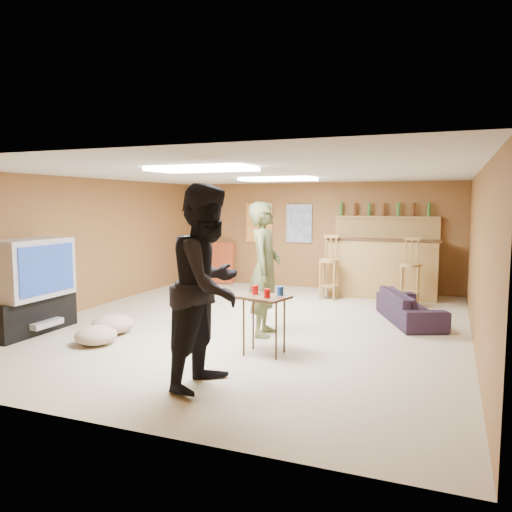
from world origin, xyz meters
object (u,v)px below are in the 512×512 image
(person_olive, at_px, (265,269))
(sofa, at_px, (410,307))
(bar_counter, at_px, (382,268))
(tv_body, at_px, (30,268))
(person_black, at_px, (209,286))
(tray_table, at_px, (264,325))

(person_olive, bearing_deg, sofa, -60.03)
(bar_counter, bearing_deg, sofa, -71.01)
(bar_counter, relative_size, person_olive, 1.11)
(tv_body, distance_m, person_black, 3.28)
(tv_body, relative_size, person_olive, 0.61)
(person_black, height_order, tray_table, person_black)
(tv_body, relative_size, person_black, 0.56)
(person_black, bearing_deg, sofa, -21.41)
(bar_counter, relative_size, person_black, 1.01)
(person_black, bearing_deg, tray_table, -3.77)
(tv_body, relative_size, sofa, 0.70)
(tray_table, bearing_deg, sofa, 57.15)
(person_olive, height_order, person_black, person_black)
(bar_counter, height_order, person_olive, person_olive)
(tv_body, distance_m, sofa, 5.48)
(sofa, relative_size, tray_table, 2.25)
(person_black, distance_m, sofa, 3.87)
(person_black, bearing_deg, person_olive, 8.36)
(person_olive, bearing_deg, person_black, 174.47)
(tv_body, bearing_deg, person_olive, 19.56)
(sofa, xyz_separation_m, tray_table, (-1.48, -2.30, 0.12))
(bar_counter, bearing_deg, person_olive, -108.49)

